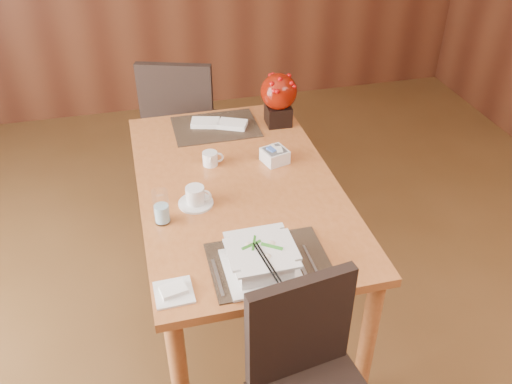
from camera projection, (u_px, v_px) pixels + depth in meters
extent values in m
cube|color=#B46432|center=(238.00, 187.00, 2.49)|extent=(0.90, 1.50, 0.04)
cylinder|color=#B46432|center=(180.00, 380.00, 2.09)|extent=(0.07, 0.07, 0.71)
cylinder|color=#B46432|center=(149.00, 183.00, 3.18)|extent=(0.07, 0.07, 0.71)
cylinder|color=#B46432|center=(367.00, 340.00, 2.24)|extent=(0.07, 0.07, 0.71)
cylinder|color=#B46432|center=(277.00, 166.00, 3.33)|extent=(0.07, 0.07, 0.71)
cube|color=black|center=(269.00, 263.00, 2.05)|extent=(0.45, 0.33, 0.01)
cube|color=black|center=(216.00, 127.00, 2.92)|extent=(0.45, 0.33, 0.01)
cube|color=white|center=(261.00, 270.00, 2.01)|extent=(0.27, 0.27, 0.01)
cube|color=white|center=(261.00, 259.00, 1.98)|extent=(0.20, 0.20, 0.09)
cylinder|color=tan|center=(261.00, 259.00, 1.98)|extent=(0.18, 0.18, 0.08)
cylinder|color=white|center=(196.00, 203.00, 2.35)|extent=(0.15, 0.15, 0.01)
cylinder|color=white|center=(195.00, 195.00, 2.33)|extent=(0.11, 0.11, 0.08)
cylinder|color=black|center=(195.00, 189.00, 2.31)|extent=(0.07, 0.07, 0.01)
cylinder|color=white|center=(161.00, 207.00, 2.21)|extent=(0.09, 0.09, 0.15)
cube|color=white|center=(275.00, 156.00, 2.62)|extent=(0.14, 0.14, 0.07)
cube|color=black|center=(278.00, 115.00, 2.92)|extent=(0.13, 0.13, 0.11)
sphere|color=maroon|center=(279.00, 92.00, 2.84)|extent=(0.19, 0.19, 0.19)
cube|color=white|center=(174.00, 293.00, 1.92)|extent=(0.14, 0.14, 0.01)
cube|color=black|center=(300.00, 327.00, 1.90)|extent=(0.40, 0.10, 0.45)
cube|color=black|center=(186.00, 129.00, 3.51)|extent=(0.58, 0.58, 0.06)
cube|color=black|center=(176.00, 104.00, 3.18)|extent=(0.43, 0.19, 0.50)
cylinder|color=black|center=(220.00, 147.00, 3.79)|extent=(0.04, 0.04, 0.43)
cylinder|color=black|center=(212.00, 177.00, 3.49)|extent=(0.04, 0.04, 0.43)
cylinder|color=black|center=(167.00, 145.00, 3.82)|extent=(0.04, 0.04, 0.43)
cylinder|color=black|center=(155.00, 174.00, 3.51)|extent=(0.04, 0.04, 0.43)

